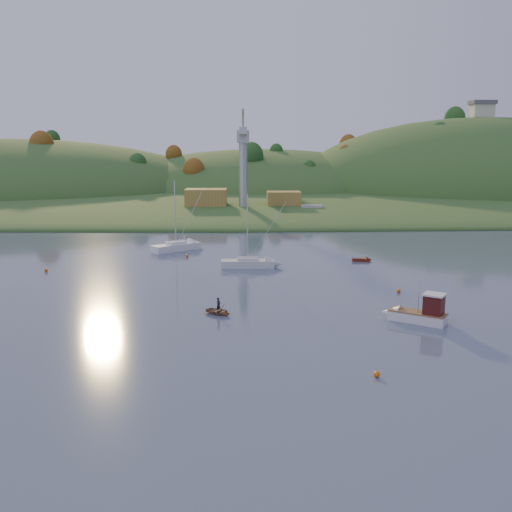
{
  "coord_description": "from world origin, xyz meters",
  "views": [
    {
      "loc": [
        1.96,
        -30.95,
        17.34
      ],
      "look_at": [
        3.52,
        38.36,
        4.49
      ],
      "focal_mm": 40.0,
      "sensor_mm": 36.0,
      "label": 1
    }
  ],
  "objects_px": {
    "sailboat_near": "(176,246)",
    "red_tender": "(364,260)",
    "fishing_boat": "(413,312)",
    "canoe": "(219,311)",
    "sailboat_far": "(248,263)"
  },
  "relations": [
    {
      "from": "canoe",
      "to": "sailboat_far",
      "type": "bearing_deg",
      "value": 26.84
    },
    {
      "from": "sailboat_near",
      "to": "red_tender",
      "type": "distance_m",
      "value": 32.82
    },
    {
      "from": "fishing_boat",
      "to": "canoe",
      "type": "relative_size",
      "value": 2.2
    },
    {
      "from": "sailboat_far",
      "to": "red_tender",
      "type": "distance_m",
      "value": 19.19
    },
    {
      "from": "sailboat_near",
      "to": "canoe",
      "type": "relative_size",
      "value": 4.04
    },
    {
      "from": "fishing_boat",
      "to": "canoe",
      "type": "xyz_separation_m",
      "value": [
        -20.19,
        3.05,
        -0.63
      ]
    },
    {
      "from": "fishing_boat",
      "to": "sailboat_near",
      "type": "height_order",
      "value": "sailboat_near"
    },
    {
      "from": "canoe",
      "to": "red_tender",
      "type": "relative_size",
      "value": 0.95
    },
    {
      "from": "sailboat_far",
      "to": "canoe",
      "type": "relative_size",
      "value": 3.65
    },
    {
      "from": "fishing_boat",
      "to": "sailboat_far",
      "type": "distance_m",
      "value": 32.67
    },
    {
      "from": "red_tender",
      "to": "canoe",
      "type": "bearing_deg",
      "value": -122.17
    },
    {
      "from": "canoe",
      "to": "red_tender",
      "type": "height_order",
      "value": "red_tender"
    },
    {
      "from": "sailboat_near",
      "to": "sailboat_far",
      "type": "height_order",
      "value": "sailboat_near"
    },
    {
      "from": "sailboat_near",
      "to": "fishing_boat",
      "type": "bearing_deg",
      "value": -95.67
    },
    {
      "from": "fishing_boat",
      "to": "sailboat_near",
      "type": "relative_size",
      "value": 0.54
    }
  ]
}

